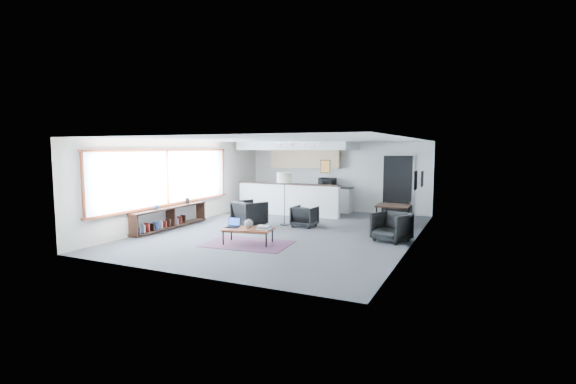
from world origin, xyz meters
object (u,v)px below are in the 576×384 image
at_px(coffee_table, 248,230).
at_px(dining_chair_near, 391,228).
at_px(dining_chair_far, 398,215).
at_px(armchair_right, 305,215).
at_px(laptop, 233,224).
at_px(microwave, 327,181).
at_px(armchair_left, 249,212).
at_px(book_stack, 264,228).
at_px(ceramic_pot, 249,224).
at_px(floor_lamp, 285,180).
at_px(dining_table, 393,207).

distance_m(coffee_table, dining_chair_near, 3.63).
bearing_deg(dining_chair_far, armchair_right, 13.10).
distance_m(laptop, dining_chair_far, 5.17).
bearing_deg(microwave, dining_chair_far, -28.81).
relative_size(armchair_left, armchair_right, 1.24).
height_order(laptop, microwave, microwave).
xyz_separation_m(armchair_left, dining_chair_far, (4.10, 1.88, -0.09)).
bearing_deg(microwave, book_stack, -80.78).
distance_m(armchair_right, dining_chair_far, 2.83).
distance_m(ceramic_pot, microwave, 5.94).
height_order(laptop, ceramic_pot, laptop).
bearing_deg(armchair_right, coffee_table, 84.72).
bearing_deg(armchair_right, dining_chair_far, -150.48).
distance_m(laptop, armchair_left, 2.17).
height_order(armchair_right, dining_chair_near, armchair_right).
distance_m(laptop, dining_chair_near, 4.01).
height_order(floor_lamp, microwave, floor_lamp).
height_order(book_stack, microwave, microwave).
height_order(dining_table, dining_chair_far, dining_table).
relative_size(laptop, dining_table, 0.40).
xyz_separation_m(ceramic_pot, dining_chair_near, (3.16, 1.76, -0.15)).
relative_size(dining_chair_far, microwave, 1.16).
height_order(ceramic_pot, book_stack, ceramic_pot).
xyz_separation_m(coffee_table, book_stack, (0.40, 0.07, 0.07)).
height_order(ceramic_pot, armchair_left, armchair_left).
bearing_deg(armchair_left, armchair_right, -133.80).
relative_size(ceramic_pot, armchair_left, 0.26).
distance_m(laptop, ceramic_pot, 0.46).
bearing_deg(dining_table, coffee_table, -132.23).
relative_size(armchair_right, dining_chair_near, 1.00).
height_order(coffee_table, dining_chair_near, dining_chair_near).
bearing_deg(book_stack, ceramic_pot, -173.74).
height_order(floor_lamp, dining_chair_near, floor_lamp).
relative_size(dining_table, dining_chair_far, 1.31).
bearing_deg(coffee_table, ceramic_pot, 79.29).
height_order(laptop, dining_table, dining_table).
xyz_separation_m(laptop, floor_lamp, (0.17, 2.66, 0.95)).
bearing_deg(ceramic_pot, book_stack, 6.26).
height_order(floor_lamp, dining_chair_far, floor_lamp).
height_order(armchair_left, microwave, microwave).
xyz_separation_m(book_stack, microwave, (-0.46, 5.86, 0.70)).
height_order(laptop, book_stack, laptop).
bearing_deg(armchair_left, dining_table, -139.67).
relative_size(ceramic_pot, dining_chair_near, 0.33).
distance_m(book_stack, armchair_right, 2.62).
bearing_deg(floor_lamp, book_stack, -75.32).
relative_size(armchair_left, dining_chair_near, 1.25).
xyz_separation_m(armchair_left, microwave, (1.12, 3.85, 0.70)).
bearing_deg(dining_chair_near, dining_chair_far, 118.10).
xyz_separation_m(ceramic_pot, dining_table, (2.92, 3.18, 0.18)).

